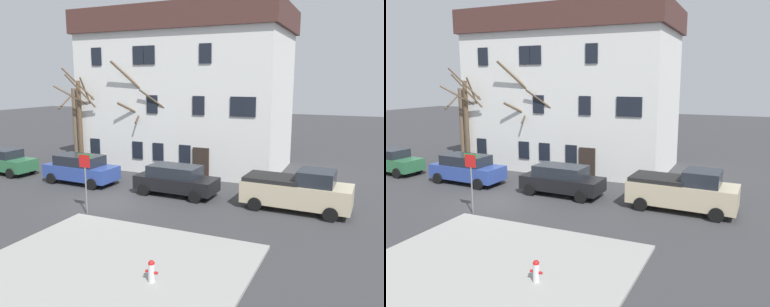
# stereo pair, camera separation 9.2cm
# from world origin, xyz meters

# --- Properties ---
(ground_plane) EXTENTS (120.00, 120.00, 0.00)m
(ground_plane) POSITION_xyz_m (0.00, 0.00, 0.00)
(ground_plane) COLOR #38383A
(sidewalk_slab) EXTENTS (9.20, 8.08, 0.12)m
(sidewalk_slab) POSITION_xyz_m (4.51, -6.50, 0.06)
(sidewalk_slab) COLOR #999993
(sidewalk_slab) RESTS_ON ground_plane
(building_main) EXTENTS (14.92, 7.94, 11.24)m
(building_main) POSITION_xyz_m (-0.15, 10.09, 5.69)
(building_main) COLOR white
(building_main) RESTS_ON ground_plane
(tree_bare_near) EXTENTS (2.89, 3.36, 6.05)m
(tree_bare_near) POSITION_xyz_m (-7.45, 6.39, 3.19)
(tree_bare_near) COLOR brown
(tree_bare_near) RESTS_ON ground_plane
(tree_bare_mid) EXTENTS (2.01, 2.62, 7.22)m
(tree_bare_mid) POSITION_xyz_m (-6.64, 5.96, 3.59)
(tree_bare_mid) COLOR brown
(tree_bare_mid) RESTS_ON ground_plane
(tree_bare_far) EXTENTS (2.44, 2.73, 7.89)m
(tree_bare_far) POSITION_xyz_m (-3.09, 6.97, 3.75)
(tree_bare_far) COLOR brown
(tree_bare_far) RESTS_ON ground_plane
(tree_bare_end) EXTENTS (2.65, 2.39, 7.02)m
(tree_bare_end) POSITION_xyz_m (-1.05, 7.11, 3.20)
(tree_bare_end) COLOR #4C3D2D
(tree_bare_end) RESTS_ON ground_plane
(car_green_sedan) EXTENTS (4.68, 2.17, 1.70)m
(car_green_sedan) POSITION_xyz_m (-10.48, 2.47, 0.85)
(car_green_sedan) COLOR #2D6B42
(car_green_sedan) RESTS_ON ground_plane
(car_blue_wagon) EXTENTS (4.77, 2.24, 1.79)m
(car_blue_wagon) POSITION_xyz_m (-3.93, 2.46, 0.93)
(car_blue_wagon) COLOR #2D4799
(car_blue_wagon) RESTS_ON ground_plane
(car_black_wagon) EXTENTS (4.71, 2.15, 1.69)m
(car_black_wagon) POSITION_xyz_m (2.65, 2.54, 0.88)
(car_black_wagon) COLOR black
(car_black_wagon) RESTS_ON ground_plane
(pickup_truck_beige) EXTENTS (5.33, 2.37, 2.12)m
(pickup_truck_beige) POSITION_xyz_m (9.30, 2.55, 1.02)
(pickup_truck_beige) COLOR #C6B793
(pickup_truck_beige) RESTS_ON ground_plane
(fire_hydrant) EXTENTS (0.42, 0.22, 0.72)m
(fire_hydrant) POSITION_xyz_m (6.29, -6.69, 0.49)
(fire_hydrant) COLOR silver
(fire_hydrant) RESTS_ON sidewalk_slab
(street_sign_pole) EXTENTS (0.76, 0.07, 2.97)m
(street_sign_pole) POSITION_xyz_m (0.14, -2.11, 2.07)
(street_sign_pole) COLOR slate
(street_sign_pole) RESTS_ON ground_plane
(bicycle_leaning) EXTENTS (1.71, 0.48, 1.03)m
(bicycle_leaning) POSITION_xyz_m (-6.35, 5.21, 0.37)
(bicycle_leaning) COLOR black
(bicycle_leaning) RESTS_ON ground_plane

